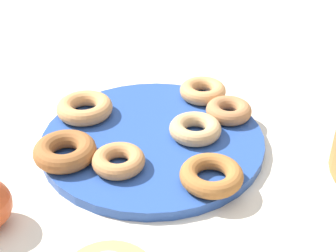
{
  "coord_description": "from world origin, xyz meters",
  "views": [
    {
      "loc": [
        0.51,
        0.38,
        0.45
      ],
      "look_at": [
        0.0,
        0.03,
        0.05
      ],
      "focal_mm": 50.87,
      "sensor_mm": 36.0,
      "label": 1
    }
  ],
  "objects_px": {
    "donut_0": "(195,129)",
    "donut_5": "(211,175)",
    "donut_3": "(65,151)",
    "donut_plate": "(153,140)",
    "donut_2": "(85,108)",
    "donut_4": "(205,91)",
    "donut_1": "(119,161)",
    "donut_6": "(229,110)"
  },
  "relations": [
    {
      "from": "donut_0",
      "to": "donut_5",
      "type": "relative_size",
      "value": 0.93
    },
    {
      "from": "donut_3",
      "to": "donut_5",
      "type": "height_order",
      "value": "donut_3"
    },
    {
      "from": "donut_3",
      "to": "donut_5",
      "type": "bearing_deg",
      "value": 110.74
    },
    {
      "from": "donut_plate",
      "to": "donut_2",
      "type": "distance_m",
      "value": 0.14
    },
    {
      "from": "donut_3",
      "to": "donut_4",
      "type": "height_order",
      "value": "donut_3"
    },
    {
      "from": "donut_2",
      "to": "donut_5",
      "type": "distance_m",
      "value": 0.27
    },
    {
      "from": "donut_0",
      "to": "donut_2",
      "type": "bearing_deg",
      "value": -73.73
    },
    {
      "from": "donut_plate",
      "to": "donut_0",
      "type": "height_order",
      "value": "donut_0"
    },
    {
      "from": "donut_1",
      "to": "donut_4",
      "type": "relative_size",
      "value": 0.93
    },
    {
      "from": "donut_plate",
      "to": "donut_0",
      "type": "bearing_deg",
      "value": 125.94
    },
    {
      "from": "donut_plate",
      "to": "donut_4",
      "type": "height_order",
      "value": "donut_4"
    },
    {
      "from": "donut_0",
      "to": "donut_4",
      "type": "height_order",
      "value": "same"
    },
    {
      "from": "donut_0",
      "to": "donut_1",
      "type": "height_order",
      "value": "donut_0"
    },
    {
      "from": "donut_plate",
      "to": "donut_2",
      "type": "xyz_separation_m",
      "value": [
        0.02,
        -0.13,
        0.02
      ]
    },
    {
      "from": "donut_plate",
      "to": "donut_3",
      "type": "relative_size",
      "value": 3.81
    },
    {
      "from": "donut_0",
      "to": "donut_3",
      "type": "height_order",
      "value": "donut_3"
    },
    {
      "from": "donut_plate",
      "to": "donut_5",
      "type": "height_order",
      "value": "donut_5"
    },
    {
      "from": "donut_plate",
      "to": "donut_0",
      "type": "xyz_separation_m",
      "value": [
        -0.04,
        0.06,
        0.02
      ]
    },
    {
      "from": "donut_2",
      "to": "donut_3",
      "type": "relative_size",
      "value": 1.02
    },
    {
      "from": "donut_3",
      "to": "donut_5",
      "type": "xyz_separation_m",
      "value": [
        -0.08,
        0.21,
        -0.0
      ]
    },
    {
      "from": "donut_3",
      "to": "donut_4",
      "type": "distance_m",
      "value": 0.29
    },
    {
      "from": "donut_2",
      "to": "donut_3",
      "type": "xyz_separation_m",
      "value": [
        0.11,
        0.06,
        0.0
      ]
    },
    {
      "from": "donut_1",
      "to": "donut_6",
      "type": "distance_m",
      "value": 0.22
    },
    {
      "from": "donut_1",
      "to": "donut_3",
      "type": "bearing_deg",
      "value": -69.01
    },
    {
      "from": "donut_5",
      "to": "donut_2",
      "type": "bearing_deg",
      "value": -96.6
    },
    {
      "from": "donut_1",
      "to": "donut_2",
      "type": "distance_m",
      "value": 0.16
    },
    {
      "from": "donut_4",
      "to": "donut_5",
      "type": "relative_size",
      "value": 0.94
    },
    {
      "from": "donut_1",
      "to": "donut_3",
      "type": "relative_size",
      "value": 0.83
    },
    {
      "from": "donut_plate",
      "to": "donut_2",
      "type": "bearing_deg",
      "value": -83.57
    },
    {
      "from": "donut_5",
      "to": "donut_1",
      "type": "bearing_deg",
      "value": -69.41
    },
    {
      "from": "donut_2",
      "to": "donut_6",
      "type": "bearing_deg",
      "value": 123.37
    },
    {
      "from": "donut_plate",
      "to": "donut_4",
      "type": "xyz_separation_m",
      "value": [
        -0.15,
        0.0,
        0.02
      ]
    },
    {
      "from": "donut_0",
      "to": "donut_6",
      "type": "relative_size",
      "value": 1.08
    },
    {
      "from": "donut_plate",
      "to": "donut_1",
      "type": "height_order",
      "value": "donut_1"
    },
    {
      "from": "donut_3",
      "to": "donut_2",
      "type": "bearing_deg",
      "value": -150.0
    },
    {
      "from": "donut_plate",
      "to": "donut_4",
      "type": "distance_m",
      "value": 0.16
    },
    {
      "from": "donut_1",
      "to": "donut_5",
      "type": "relative_size",
      "value": 0.87
    },
    {
      "from": "donut_1",
      "to": "donut_3",
      "type": "distance_m",
      "value": 0.08
    },
    {
      "from": "donut_5",
      "to": "donut_6",
      "type": "distance_m",
      "value": 0.18
    },
    {
      "from": "donut_plate",
      "to": "donut_5",
      "type": "bearing_deg",
      "value": 71.24
    },
    {
      "from": "donut_2",
      "to": "donut_6",
      "type": "height_order",
      "value": "donut_2"
    },
    {
      "from": "donut_plate",
      "to": "donut_2",
      "type": "height_order",
      "value": "donut_2"
    }
  ]
}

